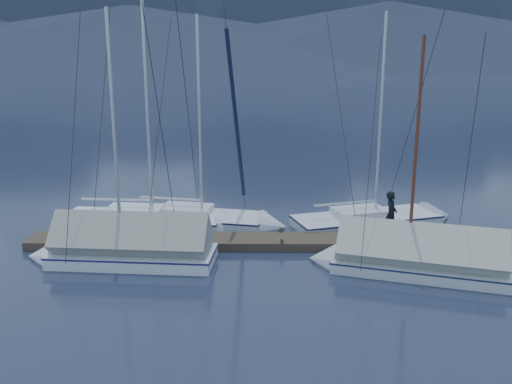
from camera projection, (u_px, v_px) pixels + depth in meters
ground at (256, 264)px, 19.57m from camera, size 1000.00×1000.00×0.00m
dock at (256, 243)px, 21.48m from camera, size 18.00×1.50×0.54m
mooring_posts at (243, 237)px, 21.42m from camera, size 15.12×1.52×0.35m
sailboat_open_left at (165, 223)px, 23.82m from camera, size 8.21×3.46×10.66m
sailboat_open_mid at (213, 221)px, 24.08m from camera, size 7.74×3.68×9.88m
sailboat_open_right at (385, 220)px, 24.25m from camera, size 7.85×4.31×10.00m
sailboat_covered_near at (404, 259)px, 18.85m from camera, size 7.11×3.94×8.85m
sailboat_covered_far at (118, 250)px, 19.68m from camera, size 7.10×2.96×9.76m
person at (391, 215)px, 21.26m from camera, size 0.65×0.79×1.86m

